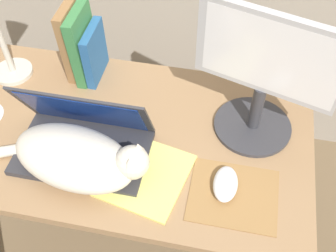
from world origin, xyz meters
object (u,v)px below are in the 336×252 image
(cat, at_px, (78,157))
(external_monitor, at_px, (264,75))
(computer_mouse, at_px, (225,184))
(book_row, at_px, (82,46))
(laptop, at_px, (83,140))
(notepad, at_px, (146,175))

(cat, distance_m, external_monitor, 0.54)
(computer_mouse, height_order, book_row, book_row)
(laptop, distance_m, computer_mouse, 0.42)
(book_row, distance_m, notepad, 0.49)
(cat, relative_size, computer_mouse, 4.16)
(cat, bearing_deg, notepad, 5.60)
(computer_mouse, xyz_separation_m, book_row, (-0.51, 0.36, 0.09))
(computer_mouse, xyz_separation_m, notepad, (-0.22, -0.01, -0.02))
(external_monitor, bearing_deg, book_row, 166.74)
(cat, xyz_separation_m, notepad, (0.18, 0.02, -0.06))
(laptop, height_order, notepad, laptop)
(external_monitor, xyz_separation_m, book_row, (-0.57, 0.13, -0.10))
(cat, xyz_separation_m, computer_mouse, (0.40, 0.02, -0.04))
(laptop, height_order, cat, laptop)
(laptop, xyz_separation_m, computer_mouse, (0.41, -0.05, -0.02))
(laptop, relative_size, book_row, 1.50)
(laptop, distance_m, cat, 0.08)
(laptop, height_order, external_monitor, external_monitor)
(cat, height_order, external_monitor, external_monitor)
(laptop, bearing_deg, book_row, 107.67)
(external_monitor, height_order, notepad, external_monitor)
(computer_mouse, relative_size, book_row, 0.46)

